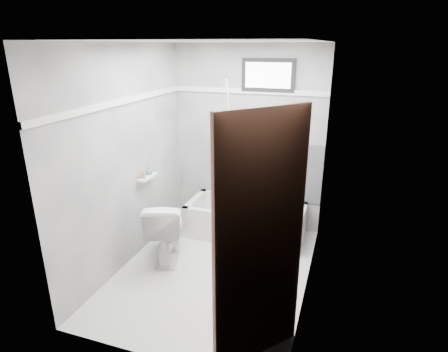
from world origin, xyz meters
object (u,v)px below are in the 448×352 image
at_px(office_chair, 261,191).
at_px(door, 287,273).
at_px(toilet, 166,229).
at_px(bathtub, 245,220).
at_px(soap_bottle_a, 143,174).
at_px(soap_bottle_b, 149,171).

height_order(office_chair, door, door).
bearing_deg(toilet, office_chair, -154.97).
xyz_separation_m(bathtub, office_chair, (0.18, 0.05, 0.41)).
bearing_deg(soap_bottle_a, door, -37.86).
bearing_deg(office_chair, soap_bottle_b, -161.20).
bearing_deg(door, office_chair, 107.18).
distance_m(office_chair, soap_bottle_a, 1.48).
bearing_deg(door, soap_bottle_b, 139.63).
height_order(door, soap_bottle_a, door).
distance_m(toilet, soap_bottle_a, 0.69).
bearing_deg(door, toilet, 139.31).
relative_size(bathtub, office_chair, 1.49).
relative_size(bathtub, soap_bottle_b, 15.03).
bearing_deg(soap_bottle_b, bathtub, 29.10).
bearing_deg(bathtub, soap_bottle_a, -145.34).
distance_m(bathtub, soap_bottle_a, 1.47).
distance_m(soap_bottle_a, soap_bottle_b, 0.14).
xyz_separation_m(door, soap_bottle_a, (-1.92, 1.49, -0.03)).
height_order(toilet, door, door).
distance_m(office_chair, toilet, 1.29).
relative_size(office_chair, door, 0.50).
bearing_deg(bathtub, office_chair, 15.26).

